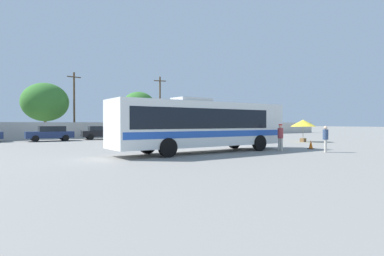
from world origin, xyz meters
The scene contains 15 objects.
ground_plane centered at (0.00, 10.00, 0.00)m, with size 300.00×300.00×0.00m, color gray.
perimeter_wall centered at (0.00, 22.73, 0.97)m, with size 80.00×0.30×1.94m, color beige.
coach_bus_white_blue centered at (-0.57, -0.17, 1.80)m, with size 12.00×3.10×3.35m.
attendant_by_bus_door centered at (4.29, -2.13, 1.00)m, with size 0.45×0.45×1.76m.
passenger_waiting_on_apron centered at (6.10, -4.16, 0.93)m, with size 0.47×0.47×1.65m.
vendor_umbrella_near_gate_yellow centered at (13.89, 3.75, 1.80)m, with size 2.40×2.40×2.16m.
parked_car_second_dark_blue centered at (-6.88, 18.29, 0.80)m, with size 4.49×2.03×1.52m.
parked_car_third_black centered at (-1.50, 18.95, 0.79)m, with size 4.50×2.25×1.50m.
parked_car_rightmost_white centered at (3.95, 18.49, 0.76)m, with size 4.49×2.08×1.41m.
utility_pole_near centered at (8.80, 25.06, 4.50)m, with size 1.78×0.54×8.64m.
utility_pole_far centered at (-3.05, 25.95, 4.38)m, with size 1.79×0.46×8.39m.
roadside_tree_midleft centered at (-6.29, 27.58, 4.52)m, with size 5.79×5.79×6.98m.
roadside_tree_midright centered at (6.13, 28.77, 4.39)m, with size 3.68×3.68×5.97m.
roadside_tree_right centered at (6.28, 27.06, 4.40)m, with size 4.85×4.85×6.47m.
traffic_cone_on_apron centered at (7.46, -2.05, 0.31)m, with size 0.36×0.36×0.64m.
Camera 1 is at (-11.25, -16.31, 1.83)m, focal length 29.12 mm.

